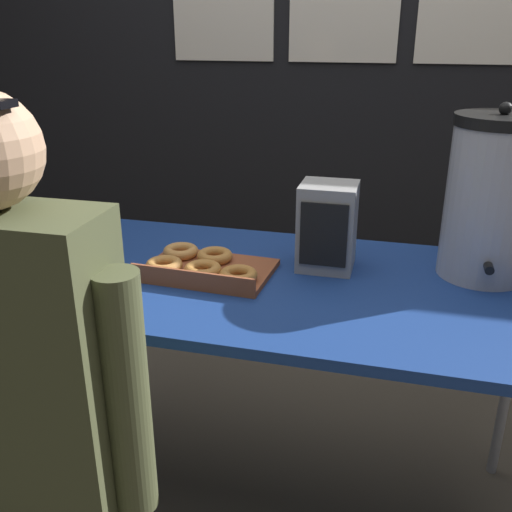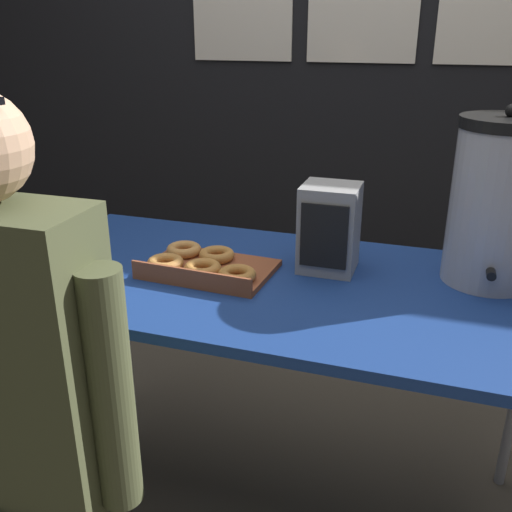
% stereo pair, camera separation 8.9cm
% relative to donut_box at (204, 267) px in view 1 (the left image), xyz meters
% --- Properties ---
extents(ground_plane, '(12.00, 12.00, 0.00)m').
position_rel_donut_box_xyz_m(ground_plane, '(0.20, 0.02, -0.79)').
color(ground_plane, brown).
extents(back_wall, '(6.00, 0.11, 2.44)m').
position_rel_donut_box_xyz_m(back_wall, '(0.20, 1.31, 0.43)').
color(back_wall, black).
rests_on(back_wall, ground).
extents(folding_table, '(1.47, 0.73, 0.77)m').
position_rel_donut_box_xyz_m(folding_table, '(0.20, 0.02, -0.07)').
color(folding_table, navy).
rests_on(folding_table, ground).
extents(donut_box, '(0.35, 0.25, 0.05)m').
position_rel_donut_box_xyz_m(donut_box, '(0.00, 0.00, 0.00)').
color(donut_box, brown).
rests_on(donut_box, folding_table).
extents(coffee_urn, '(0.24, 0.27, 0.46)m').
position_rel_donut_box_xyz_m(coffee_urn, '(0.73, 0.19, 0.19)').
color(coffee_urn, '#B7B7BC').
rests_on(coffee_urn, folding_table).
extents(cell_phone, '(0.12, 0.15, 0.01)m').
position_rel_donut_box_xyz_m(cell_phone, '(-0.30, -0.18, -0.01)').
color(cell_phone, '#2D334C').
rests_on(cell_phone, folding_table).
extents(space_heater, '(0.15, 0.15, 0.24)m').
position_rel_donut_box_xyz_m(space_heater, '(0.31, 0.13, 0.10)').
color(space_heater, '#9E9E9E').
rests_on(space_heater, folding_table).
extents(person_seated, '(0.52, 0.22, 1.31)m').
position_rel_donut_box_xyz_m(person_seated, '(-0.17, -0.56, -0.16)').
color(person_seated, '#33332D').
rests_on(person_seated, ground).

